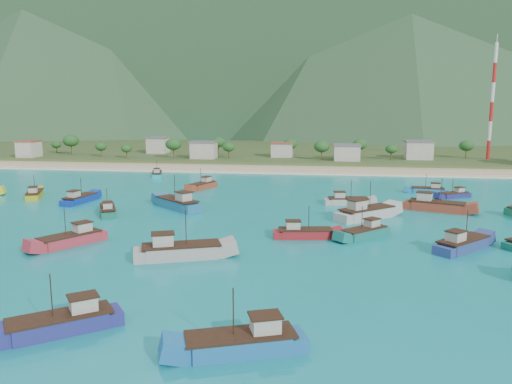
# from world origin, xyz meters

# --- Properties ---
(ground) EXTENTS (600.00, 600.00, 0.00)m
(ground) POSITION_xyz_m (0.00, 0.00, 0.00)
(ground) COLOR #0C7D8D
(ground) RESTS_ON ground
(beach) EXTENTS (400.00, 18.00, 1.20)m
(beach) POSITION_xyz_m (0.00, 79.00, 0.00)
(beach) COLOR beige
(beach) RESTS_ON ground
(land) EXTENTS (400.00, 110.00, 2.40)m
(land) POSITION_xyz_m (0.00, 140.00, 0.00)
(land) COLOR #385123
(land) RESTS_ON ground
(surf_line) EXTENTS (400.00, 2.50, 0.08)m
(surf_line) POSITION_xyz_m (0.00, 69.50, 0.00)
(surf_line) COLOR white
(surf_line) RESTS_ON ground
(mountains) EXTENTS (1520.00, 440.00, 260.00)m
(mountains) POSITION_xyz_m (-18.31, 403.81, 106.83)
(mountains) COLOR slate
(mountains) RESTS_ON ground
(village) EXTENTS (219.33, 33.01, 7.37)m
(village) POSITION_xyz_m (17.94, 101.25, 4.61)
(village) COLOR beige
(village) RESTS_ON ground
(vegetation) EXTENTS (276.82, 26.06, 8.94)m
(vegetation) POSITION_xyz_m (-13.34, 102.45, 5.17)
(vegetation) COLOR #235623
(vegetation) RESTS_ON ground
(radio_tower) EXTENTS (1.20, 1.20, 41.93)m
(radio_tower) POSITION_xyz_m (72.97, 108.00, 22.56)
(radio_tower) COLOR red
(radio_tower) RESTS_ON ground
(boat_0) EXTENTS (12.03, 11.12, 7.49)m
(boat_0) POSITION_xyz_m (-17.15, 12.52, 0.97)
(boat_0) COLOR #216891
(boat_0) RESTS_ON ground
(boat_1) EXTENTS (11.36, 6.81, 6.45)m
(boat_1) POSITION_xyz_m (6.72, -46.57, 0.78)
(boat_1) COLOR #1D65A7
(boat_1) RESTS_ON ground
(boat_4) EXTENTS (8.25, 6.25, 4.82)m
(boat_4) POSITION_xyz_m (43.63, 34.05, 0.48)
(boat_4) COLOR navy
(boat_4) RESTS_ON ground
(boat_6) EXTENTS (6.48, 9.98, 5.70)m
(boat_6) POSITION_xyz_m (-54.24, 20.10, 0.64)
(boat_6) COLOR #AFA91A
(boat_6) RESTS_ON ground
(boat_7) EXTENTS (6.66, 9.63, 5.54)m
(boat_7) POSITION_xyz_m (-29.48, 5.46, 0.61)
(boat_7) COLOR #19644F
(boat_7) RESTS_ON ground
(boat_10) EXTENTS (6.15, 10.25, 5.82)m
(boat_10) POSITION_xyz_m (-18.28, 38.42, 0.66)
(boat_10) COLOR #973E24
(boat_10) RESTS_ON ground
(boat_12) EXTENTS (12.79, 7.49, 7.26)m
(boat_12) POSITION_xyz_m (36.09, 17.91, 0.93)
(boat_12) COLOR #943824
(boat_12) RESTS_ON ground
(boat_13) EXTENTS (9.94, 4.22, 5.69)m
(boat_13) POSITION_xyz_m (18.37, 22.06, 0.64)
(boat_13) COLOR #B1ABA2
(boat_13) RESTS_ON ground
(boat_15) EXTENTS (4.52, 10.39, 5.94)m
(boat_15) POSITION_xyz_m (-40.81, 15.87, 0.69)
(boat_15) COLOR #0D319D
(boat_15) RESTS_ON ground
(boat_20) EXTENTS (8.52, 10.78, 6.37)m
(boat_20) POSITION_xyz_m (-25.51, -16.41, 0.76)
(boat_20) COLOR #B52F3B
(boat_20) RESTS_ON ground
(boat_21) EXTENTS (8.95, 3.63, 5.14)m
(boat_21) POSITION_xyz_m (38.83, 39.74, 0.54)
(boat_21) COLOR #2177B1
(boat_21) RESTS_ON ground
(boat_22) EXTENTS (10.51, 9.09, 6.38)m
(boat_22) POSITION_xyz_m (-11.08, -44.98, 0.77)
(boat_22) COLOR navy
(boat_22) RESTS_ON ground
(boat_25) EXTENTS (12.29, 11.53, 7.70)m
(boat_25) POSITION_xyz_m (21.30, 8.38, 1.01)
(boat_25) COLOR #B5B0A5
(boat_25) RESTS_ON ground
(boat_26) EXTENTS (10.06, 4.31, 5.75)m
(boat_26) POSITION_xyz_m (10.24, -7.29, 0.65)
(boat_26) COLOR maroon
(boat_26) RESTS_ON ground
(boat_27) EXTENTS (8.80, 8.82, 5.68)m
(boat_27) POSITION_xyz_m (20.12, -5.26, 0.64)
(boat_27) COLOR #176F64
(boat_27) RESTS_ON ground
(boat_28) EXTENTS (5.45, 9.67, 5.48)m
(boat_28) POSITION_xyz_m (-37.37, 57.73, 0.60)
(boat_28) COLOR #15ADB3
(boat_28) RESTS_ON ground
(boat_29) EXTENTS (12.93, 7.84, 7.35)m
(boat_29) POSITION_xyz_m (-6.74, -20.82, 0.94)
(boat_29) COLOR #A59A95
(boat_29) RESTS_ON ground
(boat_30) EXTENTS (9.92, 9.99, 6.42)m
(boat_30) POSITION_xyz_m (34.12, -10.93, 0.77)
(boat_30) COLOR navy
(boat_30) RESTS_ON ground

